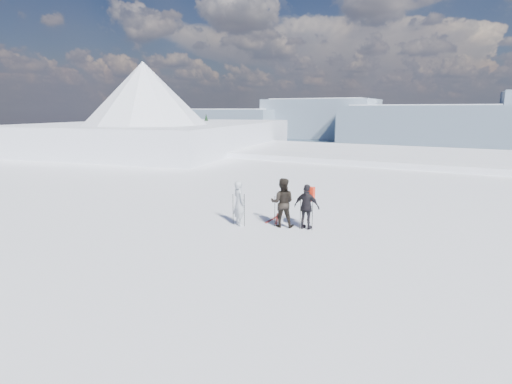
{
  "coord_description": "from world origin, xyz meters",
  "views": [
    {
      "loc": [
        5.87,
        -10.65,
        4.64
      ],
      "look_at": [
        -1.44,
        3.0,
        1.41
      ],
      "focal_mm": 28.0,
      "sensor_mm": 36.0,
      "label": 1
    }
  ],
  "objects_px": {
    "skier_pack": "(307,207)",
    "skis_loose": "(276,218)",
    "skier_dark": "(282,203)",
    "skier_grey": "(239,203)"
  },
  "relations": [
    {
      "from": "skier_grey",
      "to": "skier_pack",
      "type": "distance_m",
      "value": 2.72
    },
    {
      "from": "skier_dark",
      "to": "skier_pack",
      "type": "xyz_separation_m",
      "value": [
        0.98,
        0.15,
        -0.1
      ]
    },
    {
      "from": "skis_loose",
      "to": "skier_grey",
      "type": "bearing_deg",
      "value": -119.29
    },
    {
      "from": "skier_grey",
      "to": "skier_dark",
      "type": "bearing_deg",
      "value": -124.79
    },
    {
      "from": "skier_dark",
      "to": "skis_loose",
      "type": "distance_m",
      "value": 1.55
    },
    {
      "from": "skier_grey",
      "to": "skier_pack",
      "type": "height_order",
      "value": "skier_grey"
    },
    {
      "from": "skier_pack",
      "to": "skier_grey",
      "type": "bearing_deg",
      "value": 18.55
    },
    {
      "from": "skier_pack",
      "to": "skis_loose",
      "type": "distance_m",
      "value": 2.08
    },
    {
      "from": "skier_grey",
      "to": "skis_loose",
      "type": "xyz_separation_m",
      "value": [
        0.89,
        1.58,
        -0.9
      ]
    },
    {
      "from": "skier_pack",
      "to": "skis_loose",
      "type": "relative_size",
      "value": 1.05
    }
  ]
}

